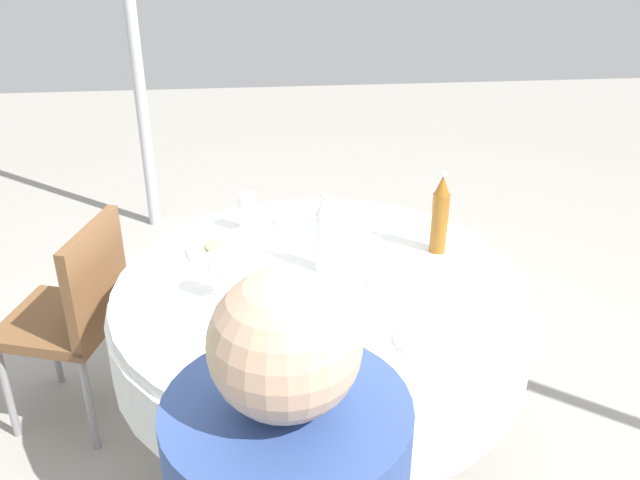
# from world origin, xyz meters

# --- Properties ---
(ground_plane) EXTENTS (10.00, 10.00, 0.00)m
(ground_plane) POSITION_xyz_m (0.00, 0.00, 0.00)
(ground_plane) COLOR gray
(dining_table) EXTENTS (1.44, 1.44, 0.74)m
(dining_table) POSITION_xyz_m (0.00, 0.00, 0.59)
(dining_table) COLOR white
(dining_table) RESTS_ON ground_plane
(bottle_amber_right) EXTENTS (0.06, 0.06, 0.31)m
(bottle_amber_right) POSITION_xyz_m (0.20, -0.45, 0.89)
(bottle_amber_right) COLOR #8C5619
(bottle_amber_right) RESTS_ON dining_table
(bottle_green_front) EXTENTS (0.06, 0.06, 0.33)m
(bottle_green_front) POSITION_xyz_m (-0.57, 0.16, 0.89)
(bottle_green_front) COLOR #2D6B38
(bottle_green_front) RESTS_ON dining_table
(bottle_clear_west) EXTENTS (0.06, 0.06, 0.30)m
(bottle_clear_west) POSITION_xyz_m (0.10, -0.02, 0.88)
(bottle_clear_west) COLOR silver
(bottle_clear_west) RESTS_ON dining_table
(wine_glass_mid) EXTENTS (0.06, 0.06, 0.16)m
(wine_glass_mid) POSITION_xyz_m (0.43, 0.25, 0.85)
(wine_glass_mid) COLOR white
(wine_glass_mid) RESTS_ON dining_table
(wine_glass_near) EXTENTS (0.06, 0.06, 0.17)m
(wine_glass_near) POSITION_xyz_m (-0.42, -0.08, 0.86)
(wine_glass_near) COLOR white
(wine_glass_near) RESTS_ON dining_table
(wine_glass_left) EXTENTS (0.08, 0.08, 0.16)m
(wine_glass_left) POSITION_xyz_m (-0.05, 0.34, 0.85)
(wine_glass_left) COLOR white
(wine_glass_left) RESTS_ON dining_table
(plate_inner) EXTENTS (0.20, 0.20, 0.02)m
(plate_inner) POSITION_xyz_m (0.48, 0.04, 0.75)
(plate_inner) COLOR white
(plate_inner) RESTS_ON dining_table
(plate_rear) EXTENTS (0.21, 0.21, 0.02)m
(plate_rear) POSITION_xyz_m (-0.12, -0.01, 0.75)
(plate_rear) COLOR white
(plate_rear) RESTS_ON dining_table
(plate_east) EXTENTS (0.21, 0.21, 0.02)m
(plate_east) POSITION_xyz_m (-0.35, -0.30, 0.75)
(plate_east) COLOR white
(plate_east) RESTS_ON dining_table
(plate_south) EXTENTS (0.23, 0.23, 0.04)m
(plate_south) POSITION_xyz_m (0.27, 0.36, 0.75)
(plate_south) COLOR white
(plate_south) RESTS_ON dining_table
(knife_front) EXTENTS (0.12, 0.15, 0.00)m
(knife_front) POSITION_xyz_m (-0.30, 0.29, 0.74)
(knife_front) COLOR silver
(knife_front) RESTS_ON dining_table
(folded_napkin) EXTENTS (0.20, 0.20, 0.02)m
(folded_napkin) POSITION_xyz_m (0.08, -0.22, 0.75)
(folded_napkin) COLOR white
(folded_napkin) RESTS_ON dining_table
(chair_left) EXTENTS (0.50, 0.50, 0.87)m
(chair_left) POSITION_xyz_m (0.27, 0.90, 0.52)
(chair_left) COLOR brown
(chair_left) RESTS_ON ground_plane
(tent_pole_main) EXTENTS (0.07, 0.07, 2.52)m
(tent_pole_main) POSITION_xyz_m (2.03, 0.86, 1.26)
(tent_pole_main) COLOR #B2B5B7
(tent_pole_main) RESTS_ON ground_plane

